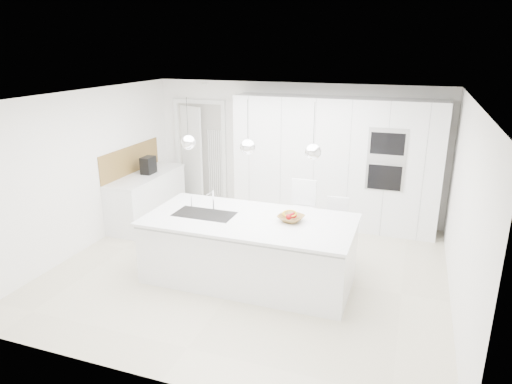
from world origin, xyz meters
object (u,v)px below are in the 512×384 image
(bar_stool_left, at_px, (301,221))
(fruit_bowl, at_px, (291,218))
(island_base, at_px, (248,252))
(bar_stool_right, at_px, (335,232))
(espresso_machine, at_px, (148,165))

(bar_stool_left, bearing_deg, fruit_bowl, -85.64)
(island_base, height_order, bar_stool_right, bar_stool_right)
(espresso_machine, height_order, bar_stool_left, espresso_machine)
(fruit_bowl, distance_m, espresso_machine, 3.41)
(espresso_machine, bearing_deg, bar_stool_left, -12.72)
(bar_stool_right, bearing_deg, fruit_bowl, -125.15)
(bar_stool_left, distance_m, bar_stool_right, 0.53)
(fruit_bowl, bearing_deg, bar_stool_left, 93.70)
(island_base, xyz_separation_m, bar_stool_right, (1.03, 0.92, 0.07))
(espresso_machine, distance_m, bar_stool_right, 3.66)
(espresso_machine, bearing_deg, bar_stool_right, -11.03)
(bar_stool_left, relative_size, bar_stool_right, 1.21)
(island_base, bearing_deg, bar_stool_right, 41.74)
(bar_stool_left, bearing_deg, espresso_machine, 168.40)
(fruit_bowl, bearing_deg, espresso_machine, 154.98)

